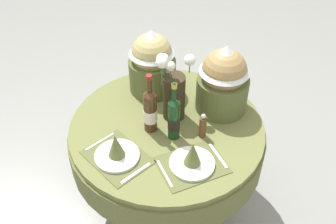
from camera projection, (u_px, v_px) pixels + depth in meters
The scene contains 10 objects.
ground at pixel (167, 201), 2.78m from camera, with size 8.00×8.00×0.00m, color gray.
dining_table at pixel (167, 142), 2.39m from camera, with size 1.15×1.15×0.73m.
place_setting_left at pixel (117, 151), 2.08m from camera, with size 0.43×0.40×0.16m.
place_setting_right at pixel (192, 159), 2.04m from camera, with size 0.43×0.41×0.16m.
flower_vase at pixel (173, 90), 2.24m from camera, with size 0.21×0.21×0.46m.
wine_bottle_left at pixel (150, 110), 2.19m from camera, with size 0.08×0.08×0.38m.
wine_bottle_centre at pixel (174, 118), 2.14m from camera, with size 0.07×0.07×0.37m.
pepper_mill at pixel (203, 126), 2.19m from camera, with size 0.04×0.04×0.16m.
gift_tub_back_left at pixel (152, 59), 2.41m from camera, with size 0.29×0.29×0.43m.
gift_tub_back_right at pixel (224, 77), 2.27m from camera, with size 0.31×0.31×0.44m.
Camera 1 is at (0.42, -1.62, 2.31)m, focal length 42.41 mm.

